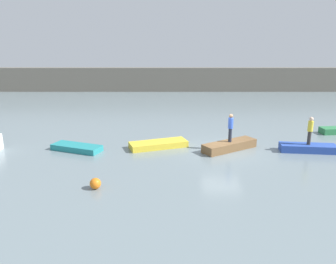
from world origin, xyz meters
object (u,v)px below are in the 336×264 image
(rowboat_blue, at_px, (308,148))
(person_yellow_shirt, at_px, (310,129))
(rowboat_yellow, at_px, (158,144))
(mooring_buoy, at_px, (95,183))
(rowboat_brown, at_px, (229,146))
(rowboat_teal, at_px, (76,148))
(person_blue_shirt, at_px, (230,126))

(rowboat_blue, relative_size, person_yellow_shirt, 1.93)
(rowboat_yellow, distance_m, mooring_buoy, 6.92)
(rowboat_brown, height_order, rowboat_blue, rowboat_brown)
(rowboat_teal, height_order, person_blue_shirt, person_blue_shirt)
(person_blue_shirt, bearing_deg, person_yellow_shirt, -4.28)
(rowboat_blue, distance_m, person_blue_shirt, 5.11)
(rowboat_teal, relative_size, person_blue_shirt, 1.78)
(rowboat_yellow, height_order, rowboat_brown, rowboat_brown)
(person_blue_shirt, xyz_separation_m, mooring_buoy, (-7.44, -5.81, -1.31))
(person_blue_shirt, bearing_deg, rowboat_yellow, 173.78)
(mooring_buoy, bearing_deg, rowboat_teal, 112.87)
(rowboat_brown, relative_size, mooring_buoy, 7.11)
(rowboat_teal, distance_m, person_yellow_shirt, 14.81)
(rowboat_blue, xyz_separation_m, mooring_buoy, (-12.35, -5.44, 0.03))
(rowboat_brown, bearing_deg, rowboat_yellow, 141.78)
(rowboat_yellow, xyz_separation_m, rowboat_blue, (9.52, -0.87, 0.04))
(rowboat_yellow, height_order, person_yellow_shirt, person_yellow_shirt)
(person_yellow_shirt, relative_size, person_blue_shirt, 0.98)
(person_blue_shirt, distance_m, mooring_buoy, 9.53)
(person_yellow_shirt, bearing_deg, person_blue_shirt, 175.72)
(rowboat_teal, relative_size, rowboat_brown, 0.85)
(rowboat_brown, xyz_separation_m, person_blue_shirt, (0.00, 0.00, 1.30))
(rowboat_yellow, xyz_separation_m, person_blue_shirt, (4.60, -0.50, 1.37))
(rowboat_teal, xyz_separation_m, mooring_buoy, (2.40, -5.68, 0.08))
(rowboat_blue, xyz_separation_m, person_blue_shirt, (-4.92, 0.37, 1.34))
(rowboat_blue, bearing_deg, rowboat_teal, -174.42)
(rowboat_yellow, distance_m, rowboat_brown, 4.63)
(person_blue_shirt, bearing_deg, rowboat_brown, -177.61)
(rowboat_blue, bearing_deg, rowboat_brown, -177.76)
(rowboat_brown, distance_m, mooring_buoy, 9.44)
(rowboat_yellow, xyz_separation_m, mooring_buoy, (-2.84, -6.31, 0.07))
(rowboat_blue, height_order, person_yellow_shirt, person_yellow_shirt)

